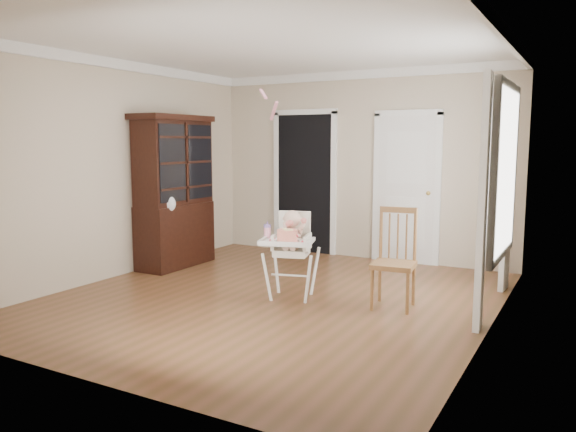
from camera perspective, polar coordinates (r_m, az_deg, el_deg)
The scene contains 16 objects.
floor at distance 6.21m, azimuth -1.48°, elevation -8.29°, with size 5.00×5.00×0.00m, color brown.
ceiling at distance 6.06m, azimuth -1.57°, elevation 17.10°, with size 5.00×5.00×0.00m, color white.
wall_back at distance 8.24m, azimuth 7.35°, elevation 5.09°, with size 4.50×4.50×0.00m, color #C1B096.
wall_left at distance 7.38m, azimuth -16.81°, elevation 4.55°, with size 5.00×5.00×0.00m, color #C1B096.
wall_right at distance 5.22m, azimuth 20.32°, elevation 3.29°, with size 5.00×5.00×0.00m, color #C1B096.
crown_molding at distance 6.05m, azimuth -1.57°, elevation 16.54°, with size 4.50×5.00×0.12m, color white, non-canonical shape.
doorway at distance 8.61m, azimuth 1.69°, elevation 3.65°, with size 1.06×0.05×2.22m.
closet_door at distance 8.00m, azimuth 11.92°, elevation 2.59°, with size 0.96×0.09×2.13m.
window_right at distance 6.03m, azimuth 20.78°, elevation 3.18°, with size 0.13×1.84×2.30m.
high_chair at distance 6.07m, azimuth 0.35°, elevation -2.92°, with size 0.70×0.80×0.96m.
baby at distance 6.07m, azimuth 0.41°, elevation -1.53°, with size 0.32×0.23×0.44m.
cake at distance 5.81m, azimuth -0.07°, elevation -2.02°, with size 0.28×0.28×0.13m.
sippy_cup at distance 6.03m, azimuth -2.11°, elevation -1.51°, with size 0.08×0.08×0.19m.
china_cabinet at distance 7.76m, azimuth -11.47°, elevation 2.46°, with size 0.54×1.21×2.05m.
dining_chair at distance 5.87m, azimuth 10.75°, elevation -4.56°, with size 0.47×0.47×1.02m.
streamer at distance 6.20m, azimuth -2.54°, elevation 12.30°, with size 0.03×0.50×0.02m, color pink, non-canonical shape.
Camera 1 is at (3.03, -5.15, 1.70)m, focal length 35.00 mm.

